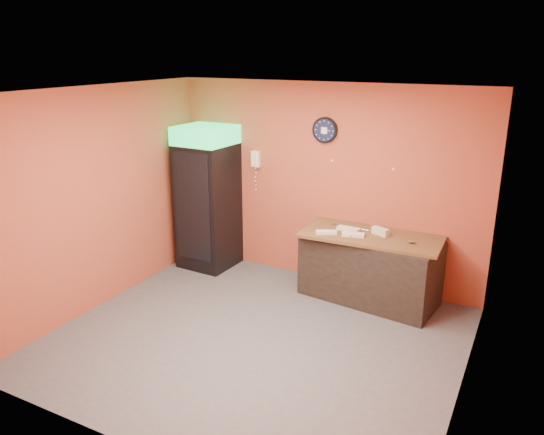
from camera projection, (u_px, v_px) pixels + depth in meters
The scene contains 15 objects.
floor at pixel (256, 339), 6.14m from camera, with size 4.50×4.50×0.00m, color #47474C.
back_wall at pixel (324, 184), 7.40m from camera, with size 4.50×0.02×2.80m, color #AF4431.
left_wall at pixel (100, 199), 6.70m from camera, with size 0.02×4.00×2.80m, color #AF4431.
right_wall at pixel (474, 262), 4.72m from camera, with size 0.02×4.00×2.80m, color #AF4431.
ceiling at pixel (253, 92), 5.29m from camera, with size 4.50×4.00×0.02m, color white.
beverage_cooler at pixel (206, 200), 7.93m from camera, with size 0.78×0.80×2.15m.
prep_counter at pixel (369, 269), 7.00m from camera, with size 1.75×0.78×0.88m, color black.
wall_clock at pixel (325, 130), 7.15m from camera, with size 0.35×0.06×0.35m.
wall_phone at pixel (256, 159), 7.75m from camera, with size 0.13×0.11×0.23m.
butcher_paper at pixel (371, 236), 6.86m from camera, with size 1.79×0.85×0.04m, color brown.
sub_roll_stack at pixel (380, 231), 6.83m from camera, with size 0.24×0.16×0.10m.
wrapped_sandwich_left at pixel (326, 232), 6.88m from camera, with size 0.27×0.11×0.04m, color silver.
wrapped_sandwich_mid at pixel (353, 235), 6.79m from camera, with size 0.28×0.11×0.04m, color silver.
wrapped_sandwich_right at pixel (348, 229), 7.00m from camera, with size 0.30×0.12×0.04m, color silver.
kitchen_tool at pixel (371, 230), 6.96m from camera, with size 0.06×0.06×0.06m, color silver.
Camera 1 is at (2.67, -4.72, 3.22)m, focal length 35.00 mm.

